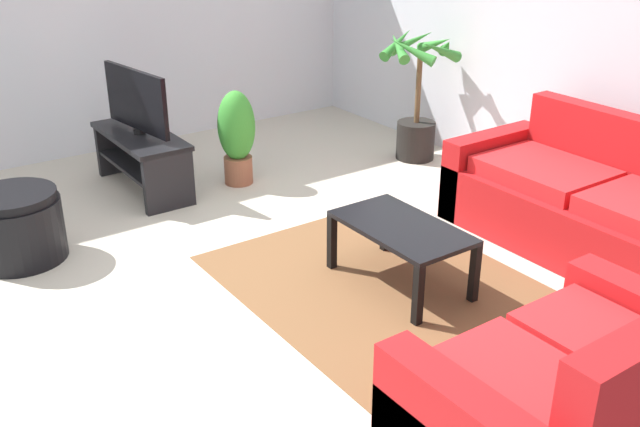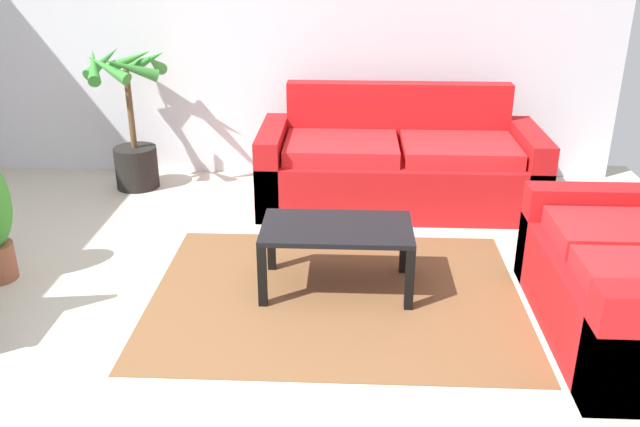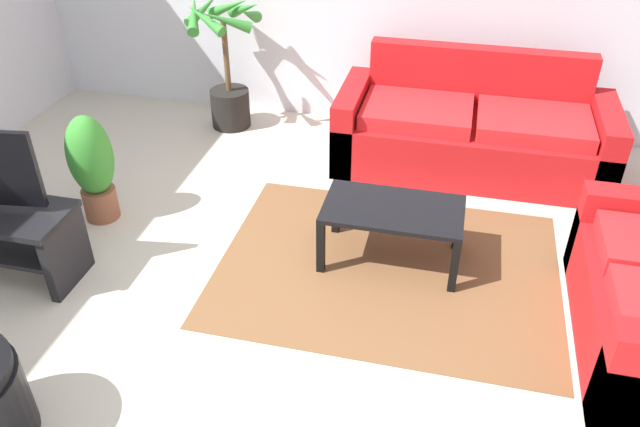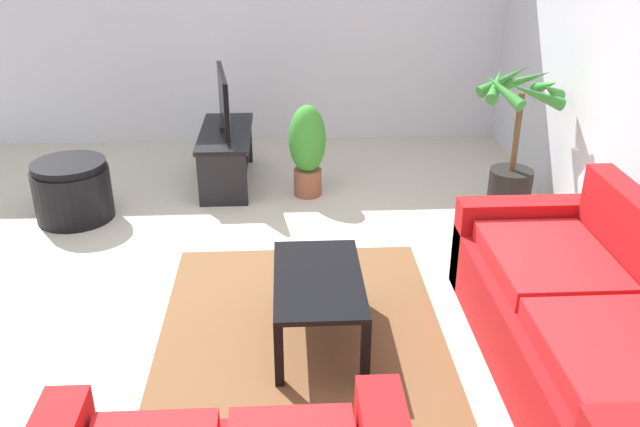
% 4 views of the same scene
% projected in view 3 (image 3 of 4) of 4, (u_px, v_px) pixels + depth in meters
% --- Properties ---
extents(ground_plane, '(6.60, 6.60, 0.00)m').
position_uv_depth(ground_plane, '(256.00, 332.00, 3.68)').
color(ground_plane, beige).
extents(couch_main, '(2.16, 0.90, 0.90)m').
position_uv_depth(couch_main, '(472.00, 133.00, 5.15)').
color(couch_main, red).
rests_on(couch_main, ground).
extents(coffee_table, '(0.89, 0.51, 0.41)m').
position_uv_depth(coffee_table, '(393.00, 215.00, 4.06)').
color(coffee_table, black).
rests_on(coffee_table, ground).
extents(area_rug, '(2.20, 1.70, 0.01)m').
position_uv_depth(area_rug, '(387.00, 267.00, 4.18)').
color(area_rug, brown).
rests_on(area_rug, ground).
extents(potted_palm, '(0.70, 0.69, 1.18)m').
position_uv_depth(potted_palm, '(227.00, 71.00, 5.65)').
color(potted_palm, black).
rests_on(potted_palm, ground).
extents(potted_plant_small, '(0.32, 0.32, 0.81)m').
position_uv_depth(potted_plant_small, '(92.00, 165.00, 4.44)').
color(potted_plant_small, brown).
rests_on(potted_plant_small, ground).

